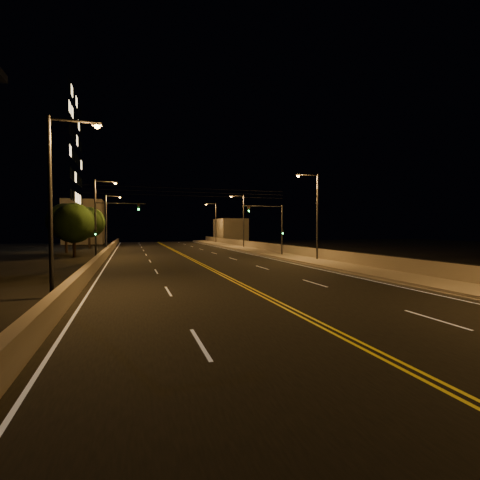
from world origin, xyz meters
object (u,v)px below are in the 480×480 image
object	(u,v)px
streetlight_2	(242,218)
traffic_signal_right	(274,224)
tree_1	(66,222)
traffic_signal_left	(106,223)
tree_0	(74,223)
streetlight_4	(56,193)
streetlight_5	(98,213)
streetlight_6	(108,218)
streetlight_3	(215,220)
tree_2	(89,222)
streetlight_1	(315,211)

from	to	relation	value
streetlight_2	traffic_signal_right	xyz separation A→B (m)	(-1.50, -17.16, -1.26)
traffic_signal_right	tree_1	world-z (taller)	tree_1
traffic_signal_left	tree_0	size ratio (longest dim) A/B	0.97
streetlight_2	streetlight_4	xyz separation A→B (m)	(-21.43, -36.25, 0.00)
streetlight_5	traffic_signal_right	distance (m)	20.49
streetlight_5	streetlight_6	distance (m)	19.33
streetlight_3	tree_2	world-z (taller)	streetlight_3
traffic_signal_right	streetlight_4	bearing A→B (deg)	-136.24
traffic_signal_right	tree_1	size ratio (longest dim) A/B	0.90
streetlight_4	streetlight_6	bearing A→B (deg)	90.00
tree_0	traffic_signal_right	bearing A→B (deg)	-16.72
streetlight_5	tree_2	distance (m)	20.82
streetlight_4	traffic_signal_left	world-z (taller)	streetlight_4
streetlight_3	streetlight_4	xyz separation A→B (m)	(-21.43, -56.01, 0.00)
tree_2	streetlight_1	bearing A→B (deg)	-52.60
streetlight_5	tree_2	size ratio (longest dim) A/B	1.28
traffic_signal_left	tree_2	world-z (taller)	tree_2
streetlight_6	streetlight_2	bearing A→B (deg)	-17.51
streetlight_2	streetlight_5	xyz separation A→B (m)	(-21.43, -12.57, 0.00)
streetlight_1	tree_1	xyz separation A→B (m)	(-26.50, 22.31, -0.83)
streetlight_3	tree_0	distance (m)	38.68
streetlight_2	streetlight_5	size ratio (longest dim) A/B	1.00
streetlight_5	tree_0	world-z (taller)	streetlight_5
streetlight_3	streetlight_5	xyz separation A→B (m)	(-21.43, -32.33, 0.00)
streetlight_5	traffic_signal_left	distance (m)	4.88
streetlight_2	tree_2	size ratio (longest dim) A/B	1.28
tree_0	tree_1	xyz separation A→B (m)	(-2.21, 8.58, 0.32)
streetlight_1	traffic_signal_left	xyz separation A→B (m)	(-20.33, 6.89, -1.26)
streetlight_1	tree_0	distance (m)	27.93
traffic_signal_left	streetlight_5	bearing A→B (deg)	103.53
streetlight_3	tree_0	xyz separation A→B (m)	(-24.30, -30.07, -1.15)
traffic_signal_right	tree_1	bearing A→B (deg)	148.33
streetlight_2	traffic_signal_left	bearing A→B (deg)	-139.84
streetlight_2	traffic_signal_left	distance (m)	26.63
tree_1	streetlight_4	bearing A→B (deg)	-81.65
streetlight_3	streetlight_2	bearing A→B (deg)	-90.00
streetlight_2	tree_0	xyz separation A→B (m)	(-24.30, -10.31, -1.15)
streetlight_3	streetlight_5	bearing A→B (deg)	-123.54
streetlight_2	streetlight_6	world-z (taller)	same
streetlight_2	tree_2	distance (m)	25.79
streetlight_2	tree_0	world-z (taller)	streetlight_2
streetlight_6	tree_1	world-z (taller)	streetlight_6
streetlight_2	tree_1	xyz separation A→B (m)	(-26.50, -1.73, -0.83)
tree_0	tree_1	bearing A→B (deg)	104.42
streetlight_3	streetlight_4	world-z (taller)	same
streetlight_6	traffic_signal_left	xyz separation A→B (m)	(1.10, -23.92, -1.26)
streetlight_2	streetlight_4	distance (m)	42.11
streetlight_6	tree_2	distance (m)	3.40
streetlight_1	tree_1	world-z (taller)	streetlight_1
streetlight_1	streetlight_4	world-z (taller)	same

